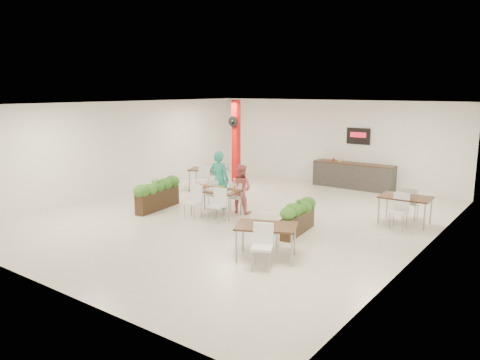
% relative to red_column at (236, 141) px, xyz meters
% --- Properties ---
extents(ground, '(12.00, 12.00, 0.00)m').
position_rel_red_column_xyz_m(ground, '(3.00, -3.79, -1.64)').
color(ground, beige).
rests_on(ground, ground).
extents(room_shell, '(10.10, 12.10, 3.22)m').
position_rel_red_column_xyz_m(room_shell, '(3.00, -3.79, 0.36)').
color(room_shell, white).
rests_on(room_shell, ground).
extents(red_column, '(0.40, 0.41, 3.20)m').
position_rel_red_column_xyz_m(red_column, '(0.00, 0.00, 0.00)').
color(red_column, red).
rests_on(red_column, ground).
extents(service_counter, '(3.00, 0.64, 2.20)m').
position_rel_red_column_xyz_m(service_counter, '(4.00, 1.86, -1.15)').
color(service_counter, '#282624').
rests_on(service_counter, ground).
extents(main_table, '(1.48, 1.74, 0.92)m').
position_rel_red_column_xyz_m(main_table, '(2.30, -4.05, -1.01)').
color(main_table, '#321B10').
rests_on(main_table, ground).
extents(diner_man, '(0.69, 0.49, 1.78)m').
position_rel_red_column_xyz_m(diner_man, '(1.91, -3.39, -0.75)').
color(diner_man, teal).
rests_on(diner_man, ground).
extents(diner_woman, '(0.76, 0.62, 1.45)m').
position_rel_red_column_xyz_m(diner_woman, '(2.71, -3.39, -0.92)').
color(diner_woman, '#DE6263').
rests_on(diner_woman, ground).
extents(planter_left, '(0.62, 1.88, 0.99)m').
position_rel_red_column_xyz_m(planter_left, '(0.46, -4.57, -1.14)').
color(planter_left, black).
rests_on(planter_left, ground).
extents(planter_right, '(0.55, 1.70, 0.88)m').
position_rel_red_column_xyz_m(planter_right, '(5.09, -4.18, -1.16)').
color(planter_right, black).
rests_on(planter_right, ground).
extents(side_table_a, '(1.51, 1.66, 0.92)m').
position_rel_red_column_xyz_m(side_table_a, '(-0.22, -1.41, -1.01)').
color(side_table_a, '#321B10').
rests_on(side_table_a, ground).
extents(side_table_b, '(1.35, 1.64, 0.92)m').
position_rel_red_column_xyz_m(side_table_b, '(6.98, -1.68, -1.00)').
color(side_table_b, '#321B10').
rests_on(side_table_b, ground).
extents(side_table_c, '(1.52, 1.65, 0.92)m').
position_rel_red_column_xyz_m(side_table_c, '(5.43, -6.17, -1.01)').
color(side_table_c, '#321B10').
rests_on(side_table_c, ground).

